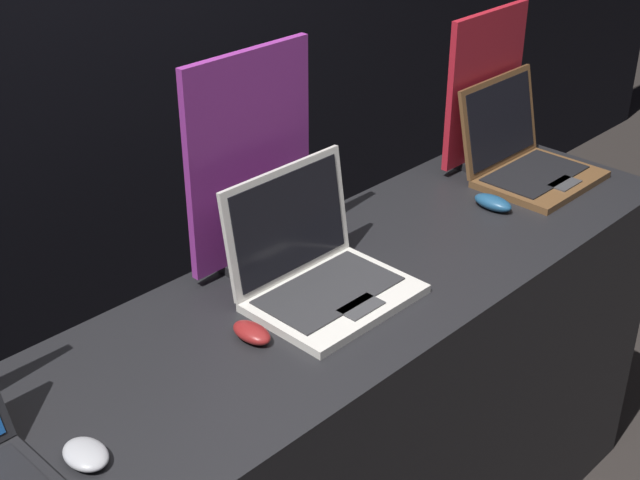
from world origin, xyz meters
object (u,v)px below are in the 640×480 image
Objects in this scene: mouse_front at (86,454)px; laptop_back at (524,156)px; promo_stand_back at (484,92)px; mouse_middle at (252,333)px; promo_stand_middle at (250,165)px; laptop_middle at (317,268)px; mouse_back at (493,203)px.

laptop_back is at bearing 4.14° from mouse_front.
laptop_back is 0.22m from promo_stand_back.
promo_stand_middle is (0.23, 0.25, 0.23)m from mouse_middle.
mouse_middle is at bearing -171.89° from laptop_middle.
laptop_middle reaches higher than mouse_middle.
mouse_back is at bearing -4.13° from laptop_middle.
mouse_back is (0.86, -0.01, 0.00)m from mouse_middle.
mouse_back reaches higher than mouse_middle.
laptop_middle is at bearing -168.96° from promo_stand_back.
laptop_middle reaches higher than mouse_front.
promo_stand_middle reaches higher than mouse_front.
laptop_back is 3.00× the size of mouse_back.
mouse_front is at bearing -155.22° from promo_stand_middle.
mouse_middle is 0.22× the size of promo_stand_back.
laptop_middle reaches higher than mouse_back.
mouse_back reaches higher than mouse_front.
promo_stand_middle is 0.72m from mouse_back.
mouse_front is at bearing -170.17° from promo_stand_back.
laptop_middle is 0.64m from mouse_back.
laptop_middle is at bearing -90.00° from promo_stand_middle.
mouse_middle is 0.86m from mouse_back.
laptop_back is at bearing -90.00° from promo_stand_back.
promo_stand_back is at bearing 10.43° from mouse_middle.
promo_stand_middle reaches higher than laptop_back.
promo_stand_middle reaches higher than laptop_middle.
laptop_middle is 0.87m from laptop_back.
mouse_back is (0.64, -0.26, -0.23)m from promo_stand_middle.
promo_stand_middle reaches higher than promo_stand_back.
laptop_back is at bearing 14.15° from mouse_back.
mouse_front is 0.19× the size of promo_stand_middle.
laptop_middle is 1.06× the size of laptop_back.
laptop_back reaches higher than mouse_middle.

